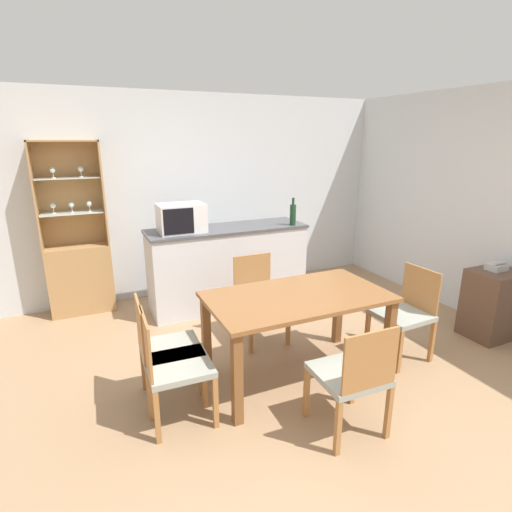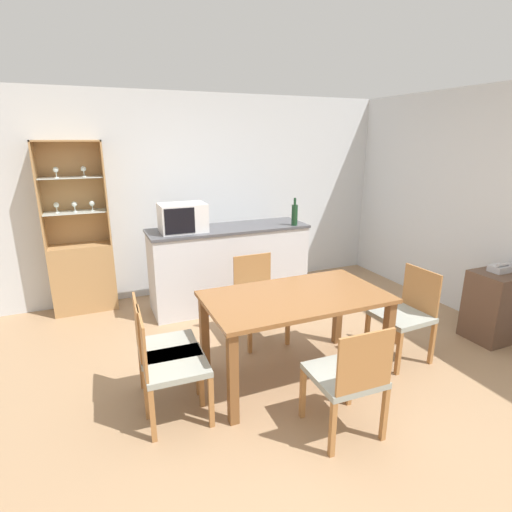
{
  "view_description": "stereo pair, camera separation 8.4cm",
  "coord_description": "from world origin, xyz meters",
  "px_view_note": "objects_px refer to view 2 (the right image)",
  "views": [
    {
      "loc": [
        -1.51,
        -2.46,
        2.0
      ],
      "look_at": [
        0.08,
        1.05,
        0.86
      ],
      "focal_mm": 28.0,
      "sensor_mm": 36.0,
      "label": 1
    },
    {
      "loc": [
        -1.43,
        -2.5,
        2.0
      ],
      "look_at": [
        0.08,
        1.05,
        0.86
      ],
      "focal_mm": 28.0,
      "sensor_mm": 36.0,
      "label": 2
    }
  ],
  "objects_px": {
    "dining_chair_side_left_near": "(169,364)",
    "side_cabinet": "(496,306)",
    "telephone": "(500,268)",
    "dining_chair_head_near": "(348,377)",
    "dining_chair_side_right_near": "(405,314)",
    "wine_bottle": "(295,214)",
    "dining_table": "(295,307)",
    "display_cabinet": "(82,263)",
    "microwave": "(183,218)",
    "dining_chair_head_far": "(259,298)",
    "dining_chair_side_left_far": "(163,348)"
  },
  "relations": [
    {
      "from": "dining_chair_side_left_near",
      "to": "microwave",
      "type": "xyz_separation_m",
      "value": [
        0.56,
        1.82,
        0.7
      ]
    },
    {
      "from": "dining_chair_side_left_far",
      "to": "telephone",
      "type": "xyz_separation_m",
      "value": [
        3.31,
        -0.3,
        0.31
      ]
    },
    {
      "from": "dining_chair_head_far",
      "to": "telephone",
      "type": "distance_m",
      "value": 2.42
    },
    {
      "from": "side_cabinet",
      "to": "telephone",
      "type": "relative_size",
      "value": 3.93
    },
    {
      "from": "dining_chair_side_left_near",
      "to": "dining_chair_side_right_near",
      "type": "bearing_deg",
      "value": 92.05
    },
    {
      "from": "side_cabinet",
      "to": "dining_chair_head_near",
      "type": "bearing_deg",
      "value": -165.71
    },
    {
      "from": "dining_chair_side_right_near",
      "to": "dining_chair_side_left_near",
      "type": "relative_size",
      "value": 1.0
    },
    {
      "from": "dining_chair_side_left_near",
      "to": "dining_chair_head_near",
      "type": "bearing_deg",
      "value": 61.72
    },
    {
      "from": "dining_chair_side_left_far",
      "to": "telephone",
      "type": "bearing_deg",
      "value": 87.52
    },
    {
      "from": "wine_bottle",
      "to": "dining_chair_head_near",
      "type": "bearing_deg",
      "value": -109.34
    },
    {
      "from": "dining_chair_side_right_near",
      "to": "dining_chair_side_left_near",
      "type": "bearing_deg",
      "value": 87.27
    },
    {
      "from": "dining_table",
      "to": "dining_chair_side_right_near",
      "type": "relative_size",
      "value": 1.75
    },
    {
      "from": "display_cabinet",
      "to": "dining_chair_side_left_far",
      "type": "height_order",
      "value": "display_cabinet"
    },
    {
      "from": "dining_chair_head_near",
      "to": "microwave",
      "type": "distance_m",
      "value": 2.61
    },
    {
      "from": "display_cabinet",
      "to": "telephone",
      "type": "height_order",
      "value": "display_cabinet"
    },
    {
      "from": "dining_chair_head_far",
      "to": "wine_bottle",
      "type": "xyz_separation_m",
      "value": [
        0.8,
        0.75,
        0.67
      ]
    },
    {
      "from": "dining_chair_head_near",
      "to": "dining_chair_side_left_far",
      "type": "xyz_separation_m",
      "value": [
        -1.09,
        0.89,
        0.0
      ]
    },
    {
      "from": "display_cabinet",
      "to": "dining_chair_side_left_far",
      "type": "distance_m",
      "value": 2.2
    },
    {
      "from": "dining_chair_head_far",
      "to": "dining_chair_side_left_near",
      "type": "height_order",
      "value": "same"
    },
    {
      "from": "microwave",
      "to": "wine_bottle",
      "type": "bearing_deg",
      "value": -8.08
    },
    {
      "from": "dining_table",
      "to": "dining_chair_head_far",
      "type": "distance_m",
      "value": 0.79
    },
    {
      "from": "dining_table",
      "to": "dining_chair_side_left_near",
      "type": "xyz_separation_m",
      "value": [
        -1.09,
        -0.12,
        -0.2
      ]
    },
    {
      "from": "display_cabinet",
      "to": "dining_chair_side_right_near",
      "type": "height_order",
      "value": "display_cabinet"
    },
    {
      "from": "display_cabinet",
      "to": "side_cabinet",
      "type": "height_order",
      "value": "display_cabinet"
    },
    {
      "from": "side_cabinet",
      "to": "dining_chair_side_left_near",
      "type": "bearing_deg",
      "value": 178.81
    },
    {
      "from": "dining_chair_side_right_near",
      "to": "dining_chair_side_left_far",
      "type": "xyz_separation_m",
      "value": [
        -2.18,
        0.25,
        0.0
      ]
    },
    {
      "from": "telephone",
      "to": "dining_chair_head_near",
      "type": "bearing_deg",
      "value": -165.08
    },
    {
      "from": "dining_chair_side_left_far",
      "to": "side_cabinet",
      "type": "relative_size",
      "value": 1.2
    },
    {
      "from": "side_cabinet",
      "to": "wine_bottle",
      "type": "bearing_deg",
      "value": 129.97
    },
    {
      "from": "dining_table",
      "to": "dining_chair_side_right_near",
      "type": "xyz_separation_m",
      "value": [
        1.09,
        -0.12,
        -0.2
      ]
    },
    {
      "from": "dining_chair_side_right_near",
      "to": "dining_chair_head_far",
      "type": "bearing_deg",
      "value": 48.18
    },
    {
      "from": "display_cabinet",
      "to": "dining_chair_side_right_near",
      "type": "distance_m",
      "value": 3.62
    },
    {
      "from": "dining_chair_side_left_near",
      "to": "side_cabinet",
      "type": "distance_m",
      "value": 3.31
    },
    {
      "from": "dining_chair_head_near",
      "to": "telephone",
      "type": "bearing_deg",
      "value": 16.57
    },
    {
      "from": "dining_chair_side_left_near",
      "to": "display_cabinet",
      "type": "bearing_deg",
      "value": -165.05
    },
    {
      "from": "telephone",
      "to": "side_cabinet",
      "type": "bearing_deg",
      "value": -80.99
    },
    {
      "from": "telephone",
      "to": "wine_bottle",
      "type": "bearing_deg",
      "value": 130.31
    },
    {
      "from": "dining_chair_side_right_near",
      "to": "dining_chair_head_near",
      "type": "bearing_deg",
      "value": 117.53
    },
    {
      "from": "display_cabinet",
      "to": "microwave",
      "type": "height_order",
      "value": "display_cabinet"
    },
    {
      "from": "telephone",
      "to": "dining_chair_side_right_near",
      "type": "bearing_deg",
      "value": 177.75
    },
    {
      "from": "dining_table",
      "to": "dining_chair_head_near",
      "type": "height_order",
      "value": "dining_chair_head_near"
    },
    {
      "from": "display_cabinet",
      "to": "dining_chair_head_near",
      "type": "bearing_deg",
      "value": -61.56
    },
    {
      "from": "dining_chair_head_near",
      "to": "dining_chair_head_far",
      "type": "height_order",
      "value": "same"
    },
    {
      "from": "display_cabinet",
      "to": "dining_chair_side_left_near",
      "type": "distance_m",
      "value": 2.44
    },
    {
      "from": "dining_chair_side_right_near",
      "to": "wine_bottle",
      "type": "height_order",
      "value": "wine_bottle"
    },
    {
      "from": "dining_chair_head_far",
      "to": "side_cabinet",
      "type": "distance_m",
      "value": 2.42
    },
    {
      "from": "dining_table",
      "to": "microwave",
      "type": "distance_m",
      "value": 1.85
    },
    {
      "from": "dining_chair_head_near",
      "to": "dining_chair_side_left_far",
      "type": "height_order",
      "value": "same"
    },
    {
      "from": "dining_chair_head_near",
      "to": "dining_chair_side_right_near",
      "type": "xyz_separation_m",
      "value": [
        1.09,
        0.64,
        0.0
      ]
    },
    {
      "from": "dining_table",
      "to": "side_cabinet",
      "type": "xyz_separation_m",
      "value": [
        2.22,
        -0.19,
        -0.29
      ]
    }
  ]
}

